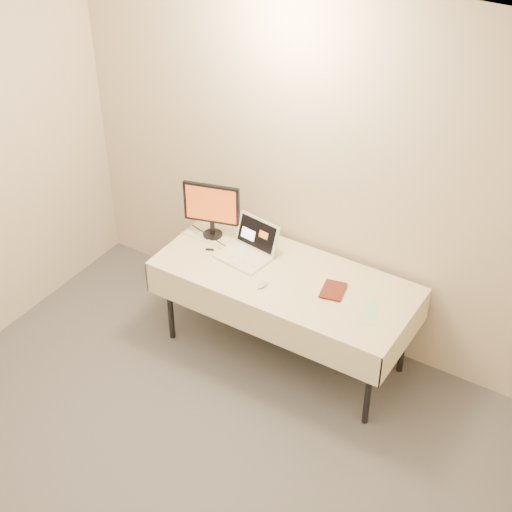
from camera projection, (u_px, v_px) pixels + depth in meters
The scene contains 9 objects.
back_wall at pixel (320, 172), 5.44m from camera, with size 4.00×0.10×2.70m, color beige.
table at pixel (285, 283), 5.53m from camera, with size 1.86×0.81×0.74m.
laptop at pixel (249, 248), 5.66m from camera, with size 0.41×0.38×0.25m.
monitor at pixel (212, 206), 5.75m from camera, with size 0.42×0.18×0.44m.
book at pixel (323, 277), 5.31m from camera, with size 0.15×0.02×0.21m, color maroon.
alarm_clock at pixel (264, 239), 5.81m from camera, with size 0.13×0.07×0.05m.
clicker at pixel (262, 285), 5.39m from camera, with size 0.05×0.10×0.02m, color #BBBBBE.
paper_form at pixel (370, 312), 5.17m from camera, with size 0.10×0.27×0.00m, color #BBE6B7.
usb_dongle at pixel (210, 250), 5.74m from camera, with size 0.06×0.02×0.01m, color black.
Camera 1 is at (2.13, -1.76, 4.08)m, focal length 55.00 mm.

